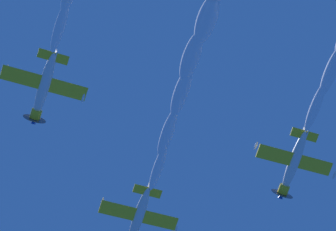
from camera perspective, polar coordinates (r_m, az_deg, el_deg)
airplane_lead at (r=74.35m, az=-2.57°, el=-8.74°), size 7.95×8.81×2.83m
airplane_left_wingman at (r=69.64m, az=-10.47°, el=2.35°), size 7.95×8.76×2.89m
airplane_right_wingman at (r=72.43m, az=10.57°, el=-4.06°), size 7.96×8.74×2.92m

